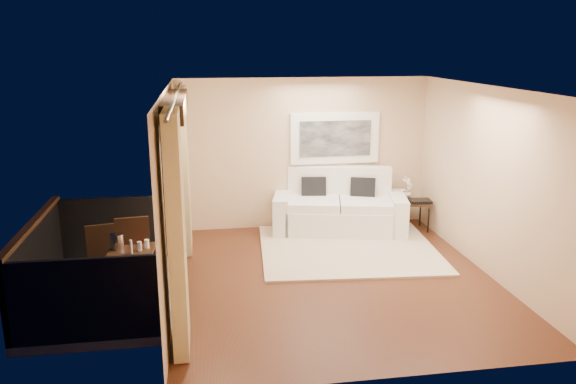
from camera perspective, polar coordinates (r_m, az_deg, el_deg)
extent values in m
plane|color=#512917|center=(8.18, 4.74, -8.76)|extent=(5.00, 5.00, 0.00)
plane|color=white|center=(7.52, 5.19, 10.45)|extent=(5.00, 5.00, 0.00)
plane|color=#CFB08B|center=(10.12, 1.59, 3.92)|extent=(4.50, 0.00, 4.50)
plane|color=#CFB08B|center=(5.46, 11.22, -6.05)|extent=(4.50, 0.00, 4.50)
plane|color=#CFB08B|center=(8.55, 19.77, 0.99)|extent=(0.00, 5.00, 5.00)
plane|color=#CFB08B|center=(9.33, -11.39, 2.69)|extent=(0.00, 2.70, 2.70)
plane|color=#CFB08B|center=(5.77, -12.75, -4.97)|extent=(0.00, 2.70, 2.70)
plane|color=#CFB08B|center=(7.32, -12.41, 8.87)|extent=(0.00, 2.40, 2.40)
cube|color=black|center=(7.32, -11.45, 8.69)|extent=(0.28, 2.40, 0.22)
cube|color=#605B56|center=(8.11, -17.83, -10.15)|extent=(1.80, 2.60, 0.12)
cube|color=black|center=(8.08, -24.21, -6.55)|extent=(0.06, 2.60, 1.00)
cube|color=black|center=(9.08, -16.95, -3.57)|extent=(1.80, 0.06, 1.00)
cube|color=black|center=(6.74, -19.80, -10.34)|extent=(1.80, 0.06, 1.00)
cube|color=black|center=(7.92, -24.60, -3.04)|extent=(0.10, 2.60, 0.06)
cube|color=#D3BC82|center=(9.04, -10.57, 2.15)|extent=(0.16, 0.75, 2.62)
cube|color=#D3BC82|center=(6.05, -11.24, -4.23)|extent=(0.16, 0.75, 2.62)
cylinder|color=#4C473F|center=(7.31, -11.34, 9.55)|extent=(0.04, 4.80, 0.04)
cube|color=white|center=(10.16, 4.79, 5.47)|extent=(1.62, 0.05, 0.92)
cube|color=black|center=(10.13, 4.84, 5.44)|extent=(1.30, 0.02, 0.64)
cube|color=beige|center=(9.27, 6.12, -5.76)|extent=(3.00, 2.66, 0.04)
cube|color=white|center=(10.06, 5.22, -2.78)|extent=(2.04, 1.36, 0.46)
cube|color=white|center=(10.31, 5.20, 0.14)|extent=(1.88, 0.63, 0.90)
cube|color=white|center=(10.04, -0.61, -2.10)|extent=(0.46, 1.02, 0.68)
cube|color=white|center=(10.12, 11.04, -2.24)|extent=(0.46, 1.02, 0.68)
cube|color=white|center=(9.93, 2.67, -1.11)|extent=(1.04, 1.04, 0.15)
cube|color=white|center=(9.97, 7.86, -1.18)|extent=(1.04, 1.04, 0.15)
cube|color=black|center=(10.13, 2.63, 0.30)|extent=(0.46, 0.25, 0.45)
cube|color=black|center=(10.16, 7.60, 0.23)|extent=(0.48, 0.33, 0.45)
cube|color=black|center=(10.30, 12.77, -1.04)|extent=(0.59, 0.59, 0.04)
cylinder|color=black|center=(10.14, 12.06, -2.83)|extent=(0.03, 0.03, 0.49)
cylinder|color=black|center=(10.28, 14.09, -2.71)|extent=(0.03, 0.03, 0.49)
cylinder|color=black|center=(10.48, 11.32, -2.20)|extent=(0.03, 0.03, 0.49)
cylinder|color=black|center=(10.62, 13.29, -2.09)|extent=(0.03, 0.03, 0.49)
cube|color=black|center=(10.26, 13.26, -0.90)|extent=(0.40, 0.31, 0.05)
imported|color=white|center=(10.33, 12.03, 0.41)|extent=(0.28, 0.27, 0.44)
cube|color=black|center=(7.62, -15.61, -5.82)|extent=(0.61, 0.61, 0.04)
cylinder|color=black|center=(7.57, -17.38, -8.88)|extent=(0.04, 0.04, 0.62)
cylinder|color=black|center=(7.51, -13.85, -8.80)|extent=(0.04, 0.04, 0.62)
cylinder|color=black|center=(7.99, -16.92, -7.56)|extent=(0.04, 0.04, 0.62)
cylinder|color=black|center=(7.93, -13.59, -7.47)|extent=(0.04, 0.04, 0.62)
cube|color=black|center=(8.31, -18.37, -6.01)|extent=(0.46, 0.46, 0.05)
cube|color=black|center=(8.07, -18.44, -4.89)|extent=(0.39, 0.12, 0.51)
cylinder|color=black|center=(8.54, -17.24, -6.92)|extent=(0.03, 0.03, 0.40)
cylinder|color=black|center=(8.53, -19.36, -7.11)|extent=(0.03, 0.03, 0.40)
cylinder|color=black|center=(8.25, -17.09, -7.70)|extent=(0.03, 0.03, 0.40)
cylinder|color=black|center=(8.24, -19.29, -7.90)|extent=(0.03, 0.03, 0.40)
cube|color=black|center=(7.72, -15.34, -6.90)|extent=(0.49, 0.49, 0.05)
cube|color=black|center=(7.82, -15.47, -4.55)|extent=(0.45, 0.10, 0.58)
cylinder|color=black|center=(7.65, -16.58, -9.21)|extent=(0.03, 0.03, 0.46)
cylinder|color=black|center=(7.64, -13.84, -9.05)|extent=(0.03, 0.03, 0.46)
cylinder|color=black|center=(7.99, -16.53, -8.18)|extent=(0.03, 0.03, 0.46)
cylinder|color=black|center=(7.98, -13.91, -8.01)|extent=(0.03, 0.03, 0.46)
cylinder|color=silver|center=(7.68, -16.97, -4.81)|extent=(0.18, 0.18, 0.20)
cylinder|color=red|center=(7.68, -14.85, -5.15)|extent=(0.06, 0.06, 0.07)
cylinder|color=white|center=(7.46, -15.66, -5.37)|extent=(0.04, 0.04, 0.18)
cylinder|color=silver|center=(7.54, -14.85, -5.34)|extent=(0.06, 0.06, 0.12)
cylinder|color=white|center=(7.59, -14.15, -5.14)|extent=(0.06, 0.06, 0.12)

